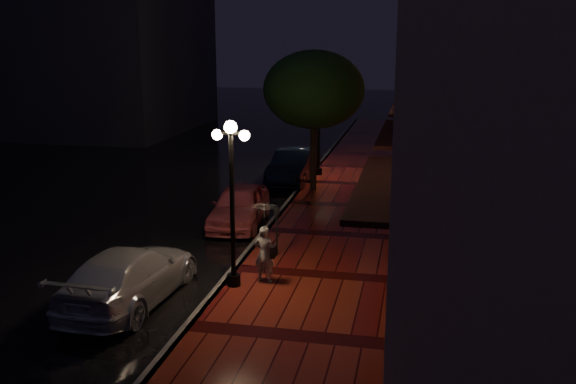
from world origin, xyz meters
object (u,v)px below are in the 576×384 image
Objects in this scene: pink_car at (239,205)px; silver_car at (130,275)px; streetlamp_near at (232,194)px; navy_car at (294,166)px; parking_meter at (277,227)px; street_tree at (314,92)px; woman_with_umbrella at (264,230)px; streetlamp_far at (319,123)px.

pink_car reaches higher than silver_car.
streetlamp_near is 12.99m from navy_car.
streetlamp_near is at bearing -83.98° from navy_car.
navy_car is 3.19× the size of parking_meter.
silver_car is 3.35× the size of parking_meter.
parking_meter is (2.06, -3.23, 0.31)m from pink_car.
parking_meter is at bearing 77.13° from streetlamp_near.
street_tree reaches higher than streetlamp_near.
parking_meter is (0.58, 2.54, -1.57)m from streetlamp_near.
parking_meter reaches higher than navy_car.
street_tree is 2.70× the size of woman_with_umbrella.
streetlamp_far is at bearing -76.77° from woman_with_umbrella.
woman_with_umbrella is at bearing -86.94° from streetlamp_far.
streetlamp_far is at bearing 75.97° from pink_car.
streetlamp_far is 2.01× the size of woman_with_umbrella.
streetlamp_near reaches higher than navy_car.
street_tree is at bearing 100.48° from parking_meter.
parking_meter is at bearing -61.26° from pink_car.
silver_car is at bearing -100.59° from pink_car.
street_tree is at bearing -85.09° from streetlamp_far.
woman_with_umbrella reaches higher than silver_car.
navy_car reaches higher than pink_car.
silver_car is (-2.32, -15.23, -1.89)m from streetlamp_far.
parking_meter is (0.58, -11.46, -1.57)m from streetlamp_far.
woman_with_umbrella is (2.21, -5.34, 0.85)m from pink_car.
street_tree is at bearing -99.18° from silver_car.
parking_meter is (-0.15, 2.11, -0.54)m from woman_with_umbrella.
pink_car is (-1.48, 5.77, -1.88)m from streetlamp_near.
silver_car is at bearing -93.76° from navy_car.
pink_car is at bearing -100.22° from streetlamp_far.
streetlamp_far is 2.96× the size of parking_meter.
woman_with_umbrella is (1.68, -12.40, 0.80)m from navy_car.
navy_car is at bearing -92.83° from silver_car.
streetlamp_near is 0.93× the size of navy_car.
streetlamp_far is 8.57m from pink_car.
streetlamp_far is 11.58m from parking_meter.
street_tree reaches higher than parking_meter.
pink_car is at bearing 130.86° from parking_meter.
silver_car is 3.57m from woman_with_umbrella.
streetlamp_far reaches higher than woman_with_umbrella.
parking_meter reaches higher than pink_car.
navy_car is 14.12m from silver_car.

